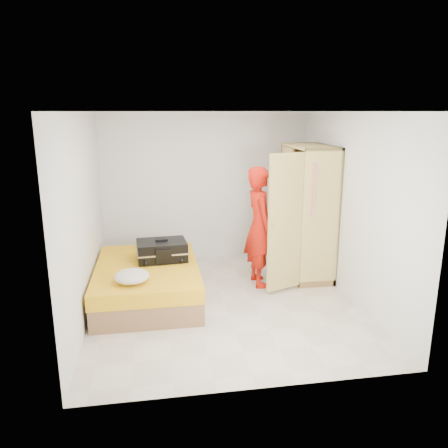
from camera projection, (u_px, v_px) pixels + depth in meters
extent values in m
plane|color=beige|center=(224.00, 302.00, 6.13)|extent=(4.00, 4.00, 0.00)
plane|color=white|center=(224.00, 112.00, 5.48)|extent=(4.00, 4.00, 0.00)
cube|color=white|center=(206.00, 187.00, 7.72)|extent=(3.60, 0.02, 2.60)
cube|color=white|center=(260.00, 262.00, 3.89)|extent=(3.60, 0.02, 2.60)
cube|color=white|center=(84.00, 217.00, 5.52)|extent=(0.02, 4.00, 2.60)
cube|color=white|center=(351.00, 208.00, 6.09)|extent=(0.02, 4.00, 2.60)
cube|color=#996445|center=(148.00, 288.00, 6.24)|extent=(1.40, 2.00, 0.30)
cube|color=yellow|center=(147.00, 272.00, 6.18)|extent=(1.42, 2.02, 0.20)
cube|color=#E7CD71|center=(323.00, 211.00, 7.01)|extent=(0.04, 1.20, 2.10)
cube|color=#E7CD71|center=(321.00, 220.00, 6.41)|extent=(0.58, 0.04, 2.10)
cube|color=#E7CD71|center=(296.00, 204.00, 7.52)|extent=(0.58, 0.04, 2.10)
cube|color=#E7CD71|center=(311.00, 146.00, 6.71)|extent=(0.58, 1.20, 0.04)
cube|color=#AC7F49|center=(304.00, 271.00, 7.21)|extent=(0.58, 1.20, 0.10)
cube|color=#E7CD71|center=(285.00, 208.00, 7.21)|extent=(0.04, 0.59, 2.00)
cube|color=#E7CD71|center=(285.00, 223.00, 6.24)|extent=(0.57, 0.24, 2.00)
cylinder|color=#B2B2B7|center=(310.00, 157.00, 6.75)|extent=(0.02, 1.10, 0.02)
imported|color=red|center=(259.00, 227.00, 6.59)|extent=(0.48, 0.70, 1.83)
cube|color=black|center=(162.00, 250.00, 6.35)|extent=(0.74, 0.55, 0.28)
cube|color=black|center=(161.00, 240.00, 6.31)|extent=(0.18, 0.06, 0.03)
ellipsoid|color=silver|center=(132.00, 276.00, 5.50)|extent=(0.44, 0.44, 0.17)
cube|color=silver|center=(158.00, 243.00, 6.98)|extent=(0.65, 0.41, 0.11)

